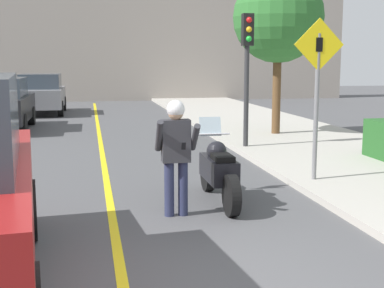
{
  "coord_description": "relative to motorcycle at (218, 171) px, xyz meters",
  "views": [
    {
      "loc": [
        -0.88,
        -4.64,
        2.2
      ],
      "look_at": [
        0.7,
        3.52,
        0.91
      ],
      "focal_mm": 50.0,
      "sensor_mm": 36.0,
      "label": 1
    }
  ],
  "objects": [
    {
      "name": "parked_car_grey",
      "position": [
        -3.92,
        15.32,
        0.36
      ],
      "size": [
        1.88,
        4.2,
        1.68
      ],
      "color": "black",
      "rests_on": "ground"
    },
    {
      "name": "traffic_light",
      "position": [
        1.83,
        4.61,
        1.87
      ],
      "size": [
        0.26,
        0.3,
        3.21
      ],
      "color": "#2D2D30",
      "rests_on": "sidewalk_curb"
    },
    {
      "name": "road_center_line",
      "position": [
        -1.69,
        2.67,
        -0.49
      ],
      "size": [
        0.12,
        36.0,
        0.01
      ],
      "color": "yellow",
      "rests_on": "ground"
    },
    {
      "name": "person_biker",
      "position": [
        -0.77,
        -0.62,
        0.52
      ],
      "size": [
        0.59,
        0.46,
        1.67
      ],
      "color": "#282D4C",
      "rests_on": "ground"
    },
    {
      "name": "parked_car_black",
      "position": [
        -4.78,
        9.97,
        0.36
      ],
      "size": [
        1.88,
        4.2,
        1.68
      ],
      "color": "black",
      "rests_on": "ground"
    },
    {
      "name": "street_tree",
      "position": [
        3.37,
        6.76,
        2.92
      ],
      "size": [
        2.57,
        2.57,
        4.6
      ],
      "color": "brown",
      "rests_on": "sidewalk_curb"
    },
    {
      "name": "motorcycle",
      "position": [
        0.0,
        0.0,
        0.0
      ],
      "size": [
        0.62,
        2.17,
        1.29
      ],
      "color": "black",
      "rests_on": "ground"
    },
    {
      "name": "crossing_sign",
      "position": [
        1.95,
        0.78,
        1.31
      ],
      "size": [
        0.91,
        0.08,
        2.82
      ],
      "color": "slate",
      "rests_on": "sidewalk_curb"
    },
    {
      "name": "building_backdrop",
      "position": [
        -1.09,
        22.67,
        3.02
      ],
      "size": [
        28.0,
        1.2,
        7.04
      ],
      "color": "gray",
      "rests_on": "ground"
    }
  ]
}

